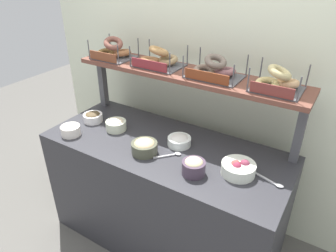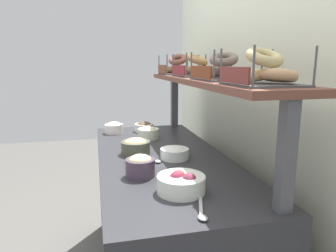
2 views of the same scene
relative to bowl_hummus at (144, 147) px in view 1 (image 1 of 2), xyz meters
The scene contains 19 objects.
ground_plane 0.91m from the bowl_hummus, 66.75° to the left, with size 8.00×8.00×0.00m, color #595651.
back_wall 0.76m from the bowl_hummus, 85.02° to the left, with size 2.85×0.06×2.40m, color silver.
deli_counter 0.49m from the bowl_hummus, 66.75° to the left, with size 1.65×0.70×0.85m, color #2D2D33.
shelf_riser_left 0.83m from the bowl_hummus, 149.73° to the left, with size 0.05×0.05×0.40m, color #4C4C51.
shelf_riser_right 0.93m from the bowl_hummus, 26.49° to the left, with size 0.05×0.05×0.40m, color #4C4C51.
upper_shelf 0.56m from the bowl_hummus, 81.65° to the left, with size 1.61×0.32×0.03m, color brown.
bowl_hummus is the anchor object (origin of this frame).
bowl_beet_salad 0.59m from the bowl_hummus, 10.51° to the left, with size 0.20×0.20×0.09m.
bowl_potato_salad 0.37m from the bowl_hummus, 158.93° to the left, with size 0.15×0.15×0.09m.
bowl_tuna_salad 0.36m from the bowl_hummus, ahead, with size 0.14×0.14×0.10m.
bowl_scallion_spread 0.57m from the bowl_hummus, behind, with size 0.13×0.13×0.09m.
bowl_chocolate_spread 0.59m from the bowl_hummus, 166.80° to the left, with size 0.14×0.14×0.07m.
bowl_cream_cheese 0.24m from the bowl_hummus, 54.06° to the left, with size 0.16×0.16×0.07m.
serving_spoon_near_plate 0.18m from the bowl_hummus, 20.27° to the left, with size 0.13×0.14×0.01m.
serving_spoon_by_edge 0.79m from the bowl_hummus, ahead, with size 0.18×0.07×0.01m.
bagel_basket_cinnamon_raisin 0.80m from the bowl_hummus, 144.17° to the left, with size 0.29×0.25×0.16m.
bagel_basket_everything 0.62m from the bowl_hummus, 111.01° to the left, with size 0.33×0.26×0.15m.
bagel_basket_poppy 0.65m from the bowl_hummus, 57.33° to the left, with size 0.34×0.27×0.14m.
bagel_basket_plain 0.88m from the bowl_hummus, 31.76° to the left, with size 0.28×0.26×0.15m.
Camera 1 is at (0.94, -1.46, 1.96)m, focal length 33.15 mm.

